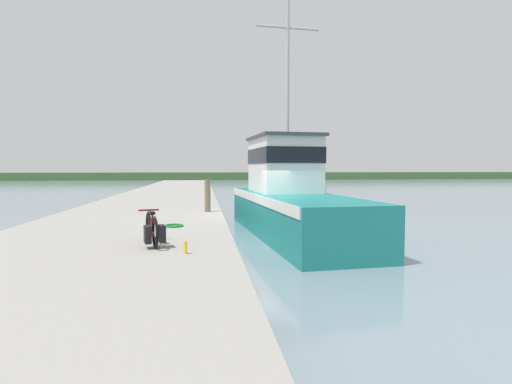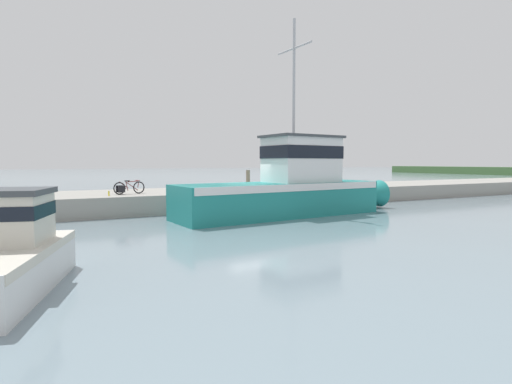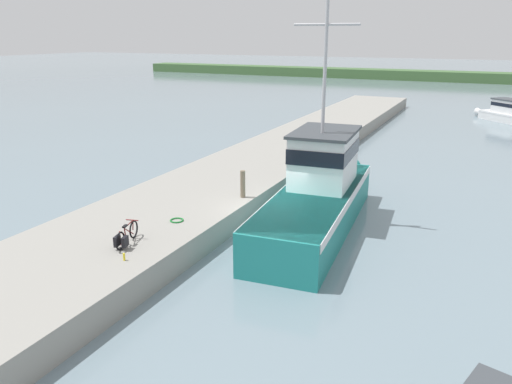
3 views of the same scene
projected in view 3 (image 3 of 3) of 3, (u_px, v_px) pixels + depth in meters
name	position (u px, v px, depth m)	size (l,w,h in m)	color
ground_plane	(272.00, 232.00, 20.28)	(320.00, 320.00, 0.00)	gray
dock_pier	(185.00, 206.00, 21.85)	(5.82, 80.00, 0.98)	gray
fishing_boat_main	(319.00, 192.00, 20.76)	(3.73, 12.38, 9.43)	teal
boat_green_anchored	(511.00, 114.00, 45.40)	(6.65, 6.57, 2.06)	silver
bicycle_touring	(125.00, 237.00, 16.50)	(0.68, 1.62, 0.70)	black
mooring_post	(243.00, 184.00, 21.34)	(0.21, 0.21, 1.18)	#756651
hose_coil	(177.00, 220.00, 18.78)	(0.52, 0.52, 0.05)	#197A2D
water_bottle_by_bike	(124.00, 257.00, 15.47)	(0.07, 0.07, 0.24)	yellow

